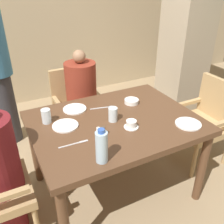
# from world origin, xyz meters

# --- Properties ---
(ground_plane) EXTENTS (16.00, 16.00, 0.00)m
(ground_plane) POSITION_xyz_m (0.00, 0.00, 0.00)
(ground_plane) COLOR #9E8460
(wall_back) EXTENTS (8.00, 0.06, 2.80)m
(wall_back) POSITION_xyz_m (0.00, 2.28, 1.40)
(wall_back) COLOR tan
(wall_back) RESTS_ON ground_plane
(pillar_stone) EXTENTS (0.52, 0.52, 2.70)m
(pillar_stone) POSITION_xyz_m (1.60, 1.01, 1.35)
(pillar_stone) COLOR tan
(pillar_stone) RESTS_ON ground_plane
(dining_table) EXTENTS (1.32, 1.00, 0.75)m
(dining_table) POSITION_xyz_m (0.00, 0.00, 0.66)
(dining_table) COLOR brown
(dining_table) RESTS_ON ground_plane
(chair_far_side) EXTENTS (0.51, 0.51, 0.87)m
(chair_far_side) POSITION_xyz_m (0.00, 0.89, 0.48)
(chair_far_side) COLOR tan
(chair_far_side) RESTS_ON ground_plane
(diner_in_far_chair) EXTENTS (0.32, 0.32, 1.14)m
(diner_in_far_chair) POSITION_xyz_m (-0.00, 0.76, 0.58)
(diner_in_far_chair) COLOR maroon
(diner_in_far_chair) RESTS_ON ground_plane
(chair_right_side) EXTENTS (0.51, 0.51, 0.87)m
(chair_right_side) POSITION_xyz_m (1.05, 0.00, 0.48)
(chair_right_side) COLOR tan
(chair_right_side) RESTS_ON ground_plane
(plate_main_left) EXTENTS (0.20, 0.20, 0.01)m
(plate_main_left) POSITION_xyz_m (-0.23, 0.32, 0.75)
(plate_main_left) COLOR white
(plate_main_left) RESTS_ON dining_table
(plate_main_right) EXTENTS (0.20, 0.20, 0.01)m
(plate_main_right) POSITION_xyz_m (-0.38, 0.09, 0.75)
(plate_main_right) COLOR white
(plate_main_right) RESTS_ON dining_table
(plate_dessert_center) EXTENTS (0.20, 0.20, 0.01)m
(plate_dessert_center) POSITION_xyz_m (0.48, -0.32, 0.75)
(plate_dessert_center) COLOR white
(plate_dessert_center) RESTS_ON dining_table
(teacup_with_saucer) EXTENTS (0.11, 0.11, 0.06)m
(teacup_with_saucer) POSITION_xyz_m (0.06, -0.15, 0.77)
(teacup_with_saucer) COLOR white
(teacup_with_saucer) RESTS_ON dining_table
(bowl_small) EXTENTS (0.13, 0.13, 0.04)m
(bowl_small) POSITION_xyz_m (0.28, 0.20, 0.76)
(bowl_small) COLOR white
(bowl_small) RESTS_ON dining_table
(water_bottle) EXTENTS (0.08, 0.08, 0.24)m
(water_bottle) POSITION_xyz_m (-0.30, -0.40, 0.86)
(water_bottle) COLOR silver
(water_bottle) RESTS_ON dining_table
(glass_tall_near) EXTENTS (0.07, 0.07, 0.12)m
(glass_tall_near) POSITION_xyz_m (-0.02, 0.00, 0.80)
(glass_tall_near) COLOR silver
(glass_tall_near) RESTS_ON dining_table
(glass_tall_mid) EXTENTS (0.07, 0.07, 0.12)m
(glass_tall_mid) POSITION_xyz_m (-0.49, 0.22, 0.80)
(glass_tall_mid) COLOR silver
(glass_tall_mid) RESTS_ON dining_table
(salt_shaker) EXTENTS (0.03, 0.03, 0.08)m
(salt_shaker) POSITION_xyz_m (-0.22, -0.16, 0.79)
(salt_shaker) COLOR white
(salt_shaker) RESTS_ON dining_table
(pepper_shaker) EXTENTS (0.03, 0.03, 0.08)m
(pepper_shaker) POSITION_xyz_m (-0.18, -0.16, 0.78)
(pepper_shaker) COLOR #4C3D2D
(pepper_shaker) RESTS_ON dining_table
(fork_beside_plate) EXTENTS (0.20, 0.06, 0.00)m
(fork_beside_plate) POSITION_xyz_m (0.01, 0.23, 0.75)
(fork_beside_plate) COLOR silver
(fork_beside_plate) RESTS_ON dining_table
(knife_beside_plate) EXTENTS (0.21, 0.02, 0.00)m
(knife_beside_plate) POSITION_xyz_m (-0.40, -0.16, 0.75)
(knife_beside_plate) COLOR silver
(knife_beside_plate) RESTS_ON dining_table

